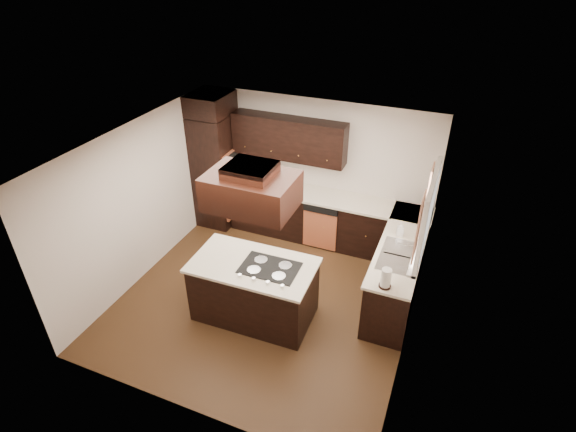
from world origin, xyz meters
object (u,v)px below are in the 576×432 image
Objects in this scene: island at (254,291)px; spice_rack at (262,177)px; oven_column at (216,170)px; range_hood at (251,191)px.

spice_rack is at bearing 110.47° from island.
oven_column is 0.90m from spice_rack.
spice_rack is at bearing 112.81° from range_hood.
range_hood is at bearing -52.46° from spice_rack.
spice_rack is (0.90, 0.07, -0.01)m from oven_column.
oven_column is 1.29× the size of island.
island is 5.16× the size of spice_rack.
oven_column reaches higher than island.
range_hood reaches higher than spice_rack.
oven_column is 2.02× the size of range_hood.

